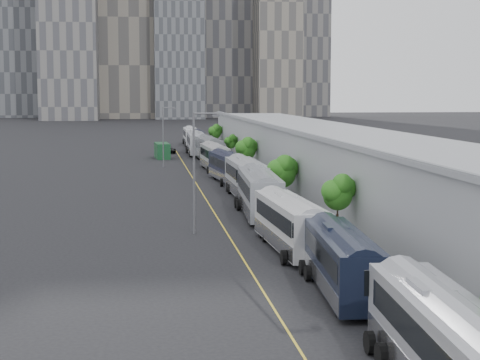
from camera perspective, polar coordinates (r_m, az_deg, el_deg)
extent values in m
cube|color=gray|center=(77.79, 5.66, -1.79)|extent=(10.00, 170.00, 0.12)
cube|color=gold|center=(76.18, -2.07, -1.97)|extent=(0.12, 160.00, 0.02)
cube|color=gray|center=(78.37, 8.54, 0.69)|extent=(12.00, 160.00, 6.80)
cube|color=gray|center=(78.18, 8.57, 2.48)|extent=(12.45, 160.40, 2.57)
cube|color=gray|center=(76.72, 4.33, 3.32)|extent=(0.30, 160.00, 0.40)
cube|color=slate|center=(331.76, -4.40, 11.29)|extent=(20.00, 20.00, 80.00)
cube|color=gray|center=(330.78, 2.70, 10.45)|extent=(18.00, 18.00, 70.00)
cube|color=slate|center=(369.02, 4.42, 11.56)|extent=(22.00, 22.00, 90.00)
cube|color=#95969E|center=(30.20, 14.35, -11.27)|extent=(3.43, 13.21, 3.17)
cube|color=black|center=(29.85, 14.53, -10.34)|extent=(3.39, 11.65, 1.08)
cube|color=#95969E|center=(31.09, 13.42, -7.42)|extent=(1.44, 2.29, 0.30)
cube|color=black|center=(44.02, 7.24, -5.74)|extent=(3.26, 12.36, 2.96)
cube|color=black|center=(43.73, 7.31, -5.11)|extent=(3.22, 10.90, 1.01)
cube|color=silver|center=(44.22, 7.22, -6.94)|extent=(3.28, 12.12, 0.95)
cube|color=black|center=(45.06, 6.82, -3.36)|extent=(1.36, 2.15, 0.28)
cube|color=silver|center=(55.57, 3.59, -3.09)|extent=(3.14, 12.96, 3.12)
cube|color=black|center=(55.29, 3.63, -2.55)|extent=(3.13, 11.42, 1.06)
cube|color=silver|center=(55.75, 3.58, -4.10)|extent=(3.17, 12.71, 1.00)
cube|color=silver|center=(56.77, 3.32, -1.15)|extent=(1.38, 2.23, 0.30)
cube|color=gray|center=(70.72, 1.37, -0.92)|extent=(3.47, 14.12, 3.39)
cube|color=black|center=(70.43, 1.40, -0.45)|extent=(3.45, 12.44, 1.15)
cube|color=silver|center=(70.86, 1.37, -1.79)|extent=(3.50, 13.84, 1.09)
cube|color=gray|center=(72.10, 1.18, 0.70)|extent=(1.51, 2.43, 0.32)
cube|color=#AAADB4|center=(82.87, 0.47, 0.13)|extent=(3.03, 13.99, 3.38)
cube|color=black|center=(82.60, 0.49, 0.54)|extent=(3.06, 12.31, 1.15)
cube|color=silver|center=(82.99, 0.47, -0.61)|extent=(3.06, 13.71, 1.08)
cube|color=#AAADB4|center=(84.28, 0.33, 1.50)|extent=(1.43, 2.38, 0.32)
cube|color=black|center=(97.47, -0.86, 0.93)|extent=(3.70, 12.71, 3.04)
cube|color=black|center=(97.22, -0.85, 1.25)|extent=(3.61, 11.22, 1.03)
cube|color=silver|center=(97.56, -0.86, 0.37)|extent=(3.71, 12.47, 0.97)
cube|color=black|center=(98.76, -0.95, 1.97)|extent=(1.45, 2.23, 0.29)
cube|color=#B2B2B4|center=(112.20, -1.83, 1.66)|extent=(3.15, 12.91, 3.10)
cube|color=black|center=(111.96, -1.82, 1.93)|extent=(3.14, 11.38, 1.06)
cube|color=silver|center=(112.28, -1.83, 1.15)|extent=(3.18, 12.66, 0.99)
cube|color=#B2B2B4|center=(113.54, -1.90, 2.57)|extent=(1.38, 2.22, 0.30)
cube|color=slate|center=(126.68, -2.23, 2.23)|extent=(3.35, 13.64, 3.28)
cube|color=black|center=(126.44, -2.23, 2.49)|extent=(3.34, 12.02, 1.11)
cube|color=silver|center=(126.76, -2.23, 1.76)|extent=(3.38, 13.37, 1.05)
cube|color=slate|center=(128.12, -2.30, 3.08)|extent=(1.46, 2.35, 0.31)
cube|color=#B0B2BB|center=(140.44, -3.13, 2.65)|extent=(3.02, 13.88, 3.35)
cube|color=black|center=(140.19, -3.13, 2.89)|extent=(3.05, 12.22, 1.14)
cube|color=silver|center=(140.51, -3.13, 2.21)|extent=(3.05, 13.61, 1.07)
cube|color=#B0B2BB|center=(141.92, -3.18, 3.43)|extent=(1.43, 2.37, 0.32)
cube|color=black|center=(151.75, -3.05, 2.85)|extent=(3.26, 12.80, 3.07)
cube|color=black|center=(151.52, -3.04, 3.06)|extent=(3.23, 11.28, 1.04)
cube|color=silver|center=(151.81, -3.05, 2.48)|extent=(3.29, 12.55, 0.98)
cube|color=black|center=(153.11, -3.09, 3.51)|extent=(1.39, 2.21, 0.29)
cube|color=white|center=(166.08, -3.53, 3.15)|extent=(2.69, 12.84, 3.11)
cube|color=black|center=(165.86, -3.52, 3.34)|extent=(2.74, 11.30, 1.06)
cube|color=silver|center=(166.14, -3.52, 2.81)|extent=(2.73, 12.59, 0.99)
cube|color=white|center=(167.47, -3.56, 3.76)|extent=(1.30, 2.18, 0.30)
cylinder|color=black|center=(57.49, 6.94, -2.74)|extent=(0.18, 0.18, 3.95)
sphere|color=#186016|center=(57.21, 6.96, -0.80)|extent=(2.10, 2.10, 2.10)
cylinder|color=black|center=(77.51, 2.98, -0.58)|extent=(0.18, 0.18, 3.39)
sphere|color=#186016|center=(77.31, 2.99, 0.77)|extent=(2.78, 2.78, 2.78)
cylinder|color=black|center=(104.11, 0.42, 1.27)|extent=(0.18, 0.18, 3.69)
sphere|color=#186016|center=(103.96, 0.42, 2.33)|extent=(2.58, 2.58, 2.58)
cylinder|color=black|center=(125.30, -0.65, 2.01)|extent=(0.18, 0.18, 3.21)
sphere|color=#186016|center=(125.19, -0.65, 2.74)|extent=(1.66, 1.66, 1.66)
cylinder|color=black|center=(148.47, -1.78, 2.77)|extent=(0.18, 0.18, 3.71)
sphere|color=#186016|center=(148.37, -1.78, 3.50)|extent=(2.20, 2.20, 2.20)
cylinder|color=#59595E|center=(61.66, -3.29, 0.46)|extent=(0.18, 0.18, 9.40)
cylinder|color=#59595E|center=(61.43, -2.48, 4.75)|extent=(1.80, 0.14, 0.14)
cube|color=#59595E|center=(61.50, -1.73, 4.61)|extent=(0.50, 0.22, 0.18)
cylinder|color=#59595E|center=(117.62, -5.49, 3.06)|extent=(0.18, 0.18, 8.77)
cylinder|color=#59595E|center=(117.48, -5.07, 5.15)|extent=(1.80, 0.14, 0.14)
cube|color=#59595E|center=(117.52, -4.68, 5.08)|extent=(0.50, 0.22, 0.18)
cube|color=#133E20|center=(133.15, -5.56, 2.09)|extent=(2.55, 6.73, 2.52)
imported|color=black|center=(144.06, -5.23, 2.18)|extent=(3.54, 5.40, 1.38)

